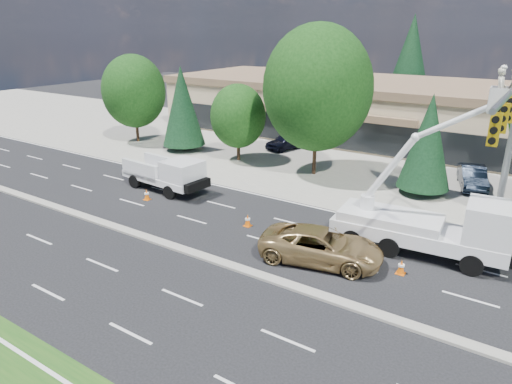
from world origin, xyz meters
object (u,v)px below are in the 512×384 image
Objects in this scene: signal_mast at (509,137)px; utility_pickup at (168,177)px; minivan at (321,246)px; bucket_truck at (437,219)px.

utility_pickup is at bearing -177.42° from signal_mast.
signal_mast is 1.76× the size of minivan.
minivan is (-4.33, -3.47, -1.15)m from bucket_truck.
signal_mast is at bearing 7.43° from utility_pickup.
utility_pickup is at bearing 63.01° from minivan.
utility_pickup reaches higher than minivan.
utility_pickup is 1.09× the size of minivan.
minivan is (-6.62, -4.24, -5.25)m from signal_mast.
bucket_truck is at bearing -63.83° from minivan.
utility_pickup is 0.69× the size of bucket_truck.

